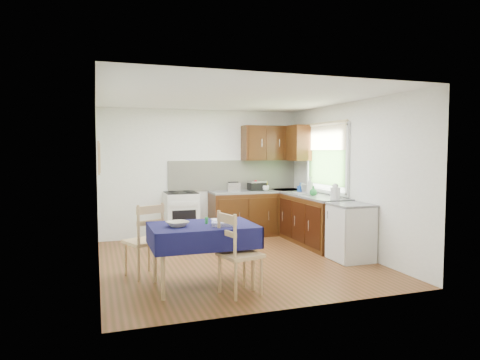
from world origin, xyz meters
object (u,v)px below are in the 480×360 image
object	(u,v)px
dining_table	(203,233)
chair_near	(237,251)
sandwich_press	(257,186)
toaster	(233,187)
chair_far	(146,238)
kettle	(335,192)
dish_rack	(306,192)

from	to	relation	value
dining_table	chair_near	xyz separation A→B (m)	(0.31, -0.43, -0.15)
sandwich_press	toaster	bearing A→B (deg)	-173.43
sandwich_press	chair_far	bearing A→B (deg)	-139.04
kettle	toaster	bearing A→B (deg)	122.78
kettle	dining_table	bearing A→B (deg)	-158.68
dining_table	dish_rack	size ratio (longest dim) A/B	3.44
dining_table	sandwich_press	world-z (taller)	sandwich_press
chair_near	kettle	distance (m)	2.62
chair_near	dish_rack	world-z (taller)	dish_rack
sandwich_press	dish_rack	size ratio (longest dim) A/B	0.86
chair_far	sandwich_press	size ratio (longest dim) A/B	3.10
toaster	dining_table	bearing A→B (deg)	-137.38
chair_far	kettle	world-z (taller)	kettle
dining_table	chair_far	distance (m)	0.90
toaster	sandwich_press	bearing A→B (deg)	-14.46
dining_table	kettle	distance (m)	2.67
chair_near	kettle	xyz separation A→B (m)	(2.16, 1.39, 0.49)
dining_table	chair_near	world-z (taller)	chair_near
chair_far	chair_near	xyz separation A→B (m)	(0.94, -1.05, -0.01)
chair_near	chair_far	bearing A→B (deg)	27.38
chair_far	sandwich_press	distance (m)	3.35
chair_far	sandwich_press	xyz separation A→B (m)	(2.45, 2.24, 0.46)
toaster	dish_rack	distance (m)	1.42
dining_table	kettle	xyz separation A→B (m)	(2.47, 0.96, 0.34)
chair_near	sandwich_press	bearing A→B (deg)	-39.18
toaster	chair_near	bearing A→B (deg)	-129.55
dining_table	toaster	distance (m)	3.09
chair_near	toaster	distance (m)	3.39
toaster	sandwich_press	xyz separation A→B (m)	(0.52, 0.07, 0.00)
dining_table	chair_far	size ratio (longest dim) A/B	1.29
kettle	chair_near	bearing A→B (deg)	-147.26
sandwich_press	dish_rack	world-z (taller)	sandwich_press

